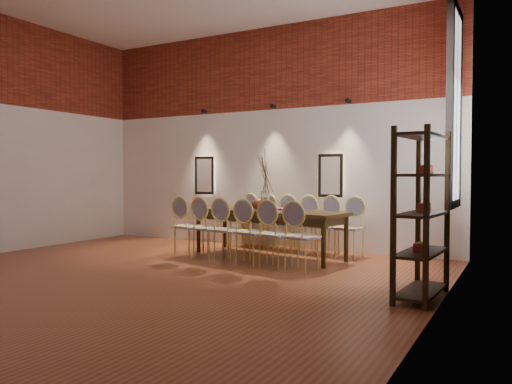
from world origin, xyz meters
The scene contains 30 objects.
floor centered at (0.00, 0.00, -0.01)m, with size 7.00×7.00×0.02m, color brown.
wall_back centered at (0.00, 3.55, 2.00)m, with size 7.00×0.10×4.00m, color silver.
wall_right centered at (3.55, 0.00, 2.00)m, with size 0.10×7.00×4.00m, color silver.
brick_band_back centered at (0.00, 3.48, 3.25)m, with size 7.00×0.02×1.50m, color maroon.
niche_left centered at (-1.30, 3.45, 1.30)m, with size 0.36×0.06×0.66m, color #FFEAC6.
niche_right centered at (1.30, 3.45, 1.30)m, with size 0.36×0.06×0.66m, color #FFEAC6.
spot_fixture_left centered at (-1.30, 3.42, 2.55)m, with size 0.08×0.08×0.10m, color black.
spot_fixture_mid centered at (0.20, 3.42, 2.55)m, with size 0.08×0.08×0.10m, color black.
spot_fixture_right centered at (1.60, 3.42, 2.55)m, with size 0.08×0.08×0.10m, color black.
window_glass centered at (3.46, 2.00, 2.15)m, with size 0.02×0.78×2.38m, color silver.
window_frame centered at (3.44, 2.00, 2.15)m, with size 0.08×0.90×2.50m, color black.
window_mullion centered at (3.44, 2.00, 2.15)m, with size 0.06×0.06×2.40m, color black.
dining_table centered at (0.61, 2.44, 0.38)m, with size 2.60×0.84×0.75m, color #36230C.
chair_near_a centered at (-0.57, 1.92, 0.47)m, with size 0.44×0.44×0.94m, color #E8CD6A, non-canonical shape.
chair_near_b centered at (-0.15, 1.85, 0.47)m, with size 0.44×0.44×0.94m, color #E8CD6A, non-canonical shape.
chair_near_c centered at (0.28, 1.78, 0.47)m, with size 0.44×0.44×0.94m, color #E8CD6A, non-canonical shape.
chair_near_d centered at (0.71, 1.71, 0.47)m, with size 0.44×0.44×0.94m, color #E8CD6A, non-canonical shape.
chair_near_e centered at (1.14, 1.65, 0.47)m, with size 0.44×0.44×0.94m, color #E8CD6A, non-canonical shape.
chair_near_f centered at (1.57, 1.58, 0.47)m, with size 0.44×0.44×0.94m, color #E8CD6A, non-canonical shape.
chair_far_a centered at (-0.35, 3.30, 0.47)m, with size 0.44×0.44×0.94m, color #E8CD6A, non-canonical shape.
chair_far_b centered at (0.07, 3.23, 0.47)m, with size 0.44×0.44×0.94m, color #E8CD6A, non-canonical shape.
chair_far_c centered at (0.50, 3.16, 0.47)m, with size 0.44×0.44×0.94m, color #E8CD6A, non-canonical shape.
chair_far_d centered at (0.93, 3.09, 0.47)m, with size 0.44×0.44×0.94m, color #E8CD6A, non-canonical shape.
chair_far_e centered at (1.36, 3.02, 0.47)m, with size 0.44×0.44×0.94m, color #E8CD6A, non-canonical shape.
chair_far_f centered at (1.79, 2.96, 0.47)m, with size 0.44×0.44×0.94m, color #E8CD6A, non-canonical shape.
vase centered at (0.55, 2.45, 0.90)m, with size 0.14×0.14×0.30m, color silver.
dried_branches centered at (0.55, 2.45, 1.35)m, with size 0.50×0.50×0.70m, color #4D3F32, non-canonical shape.
bowl centered at (0.44, 2.41, 0.84)m, with size 0.24×0.24×0.18m, color brown.
book centered at (0.76, 2.52, 0.77)m, with size 0.26×0.18×0.03m, color #962A73.
shelving_rack centered at (3.28, 0.81, 0.90)m, with size 0.38×1.00×1.80m, color black, non-canonical shape.
Camera 1 is at (4.26, -4.65, 1.32)m, focal length 35.00 mm.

